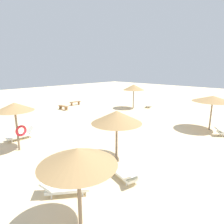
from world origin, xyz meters
TOP-DOWN VIEW (x-y plane):
  - ground_plane at (0.00, 0.00)m, footprint 80.00×80.00m
  - parasol_0 at (4.59, -3.64)m, footprint 3.08×3.08m
  - parasol_1 at (-8.81, -4.09)m, footprint 2.30×2.30m
  - parasol_2 at (-4.57, -1.72)m, footprint 2.69×2.69m
  - parasol_3 at (6.97, 6.02)m, footprint 2.59×2.59m
  - parasol_4 at (-7.75, 3.51)m, footprint 2.20×2.20m
  - lounger_1 at (-8.18, -2.17)m, footprint 1.87×1.66m
  - lounger_2 at (-5.69, -3.23)m, footprint 1.07×1.99m
  - lounger_3 at (9.16, 5.07)m, footprint 2.00×1.33m
  - lounger_4 at (-6.89, 5.35)m, footprint 1.87×0.64m
  - bench_0 at (0.53, 11.66)m, footprint 0.48×1.52m
  - bench_1 at (3.24, 13.01)m, footprint 1.53×0.54m

SIDE VIEW (x-z plane):
  - ground_plane at x=0.00m, z-range 0.00..0.00m
  - lounger_3 at x=9.16m, z-range -0.02..0.65m
  - lounger_2 at x=-5.69m, z-range -0.04..0.67m
  - lounger_1 at x=-8.18m, z-range -0.05..0.69m
  - lounger_4 at x=-6.89m, z-range -0.06..0.71m
  - bench_0 at x=0.53m, z-range 0.10..0.59m
  - bench_1 at x=3.24m, z-range 0.10..0.59m
  - parasol_2 at x=-4.57m, z-range 1.06..3.86m
  - parasol_1 at x=-8.81m, z-range 1.12..3.90m
  - parasol_0 at x=4.59m, z-range 1.17..3.98m
  - parasol_3 at x=6.97m, z-range 1.14..4.12m
  - parasol_4 at x=-7.75m, z-range 1.18..4.17m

